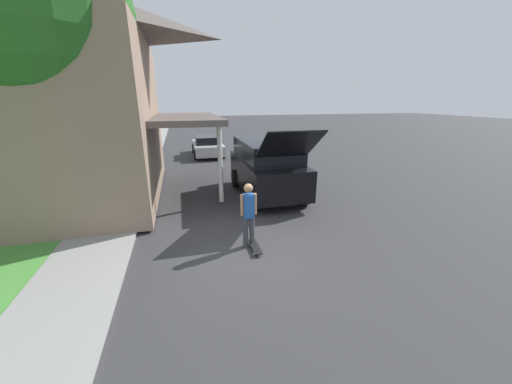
{
  "coord_description": "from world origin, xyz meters",
  "views": [
    {
      "loc": [
        -1.31,
        -6.15,
        3.6
      ],
      "look_at": [
        0.79,
        1.81,
        0.9
      ],
      "focal_mm": 20.0,
      "sensor_mm": 36.0,
      "label": 1
    }
  ],
  "objects_px": {
    "lawn_tree_near": "(26,8)",
    "car_down_street": "(208,146)",
    "suv_parked": "(266,166)",
    "skateboard": "(255,247)",
    "skateboarder": "(249,213)"
  },
  "relations": [
    {
      "from": "lawn_tree_near",
      "to": "skateboarder",
      "type": "height_order",
      "value": "lawn_tree_near"
    },
    {
      "from": "lawn_tree_near",
      "to": "skateboarder",
      "type": "xyz_separation_m",
      "value": [
        4.98,
        -3.08,
        -4.85
      ]
    },
    {
      "from": "lawn_tree_near",
      "to": "car_down_street",
      "type": "xyz_separation_m",
      "value": [
        5.2,
        9.62,
        -5.13
      ]
    },
    {
      "from": "lawn_tree_near",
      "to": "skateboard",
      "type": "bearing_deg",
      "value": -33.05
    },
    {
      "from": "car_down_street",
      "to": "suv_parked",
      "type": "bearing_deg",
      "value": -81.06
    },
    {
      "from": "suv_parked",
      "to": "skateboard",
      "type": "relative_size",
      "value": 6.47
    },
    {
      "from": "car_down_street",
      "to": "skateboard",
      "type": "relative_size",
      "value": 5.08
    },
    {
      "from": "car_down_street",
      "to": "skateboard",
      "type": "height_order",
      "value": "car_down_street"
    },
    {
      "from": "skateboarder",
      "to": "car_down_street",
      "type": "bearing_deg",
      "value": 89.01
    },
    {
      "from": "lawn_tree_near",
      "to": "skateboarder",
      "type": "relative_size",
      "value": 4.98
    },
    {
      "from": "lawn_tree_near",
      "to": "suv_parked",
      "type": "relative_size",
      "value": 1.6
    },
    {
      "from": "lawn_tree_near",
      "to": "car_down_street",
      "type": "height_order",
      "value": "lawn_tree_near"
    },
    {
      "from": "car_down_street",
      "to": "skateboarder",
      "type": "height_order",
      "value": "skateboarder"
    },
    {
      "from": "lawn_tree_near",
      "to": "car_down_street",
      "type": "bearing_deg",
      "value": 61.6
    },
    {
      "from": "skateboarder",
      "to": "skateboard",
      "type": "relative_size",
      "value": 2.08
    }
  ]
}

